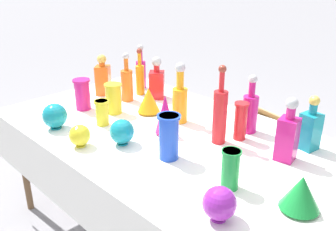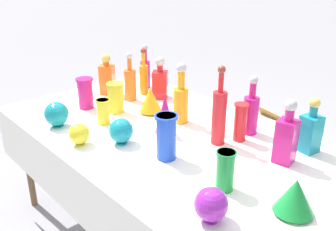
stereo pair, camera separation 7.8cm
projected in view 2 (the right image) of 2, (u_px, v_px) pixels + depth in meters
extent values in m
cube|color=white|center=(168.00, 134.00, 2.11)|extent=(2.05, 1.17, 0.03)
cube|color=white|center=(78.00, 197.00, 1.81)|extent=(2.05, 0.01, 0.33)
cylinder|color=brown|center=(27.00, 161.00, 2.60)|extent=(0.04, 0.04, 0.73)
cylinder|color=brown|center=(138.00, 123.00, 3.19)|extent=(0.04, 0.04, 0.73)
cylinder|color=orange|center=(181.00, 106.00, 2.20)|extent=(0.09, 0.09, 0.21)
cylinder|color=orange|center=(181.00, 80.00, 2.14)|extent=(0.04, 0.04, 0.11)
sphere|color=#B2B2B7|center=(181.00, 68.00, 2.11)|extent=(0.06, 0.06, 0.06)
cylinder|color=red|center=(219.00, 118.00, 1.93)|extent=(0.07, 0.07, 0.28)
cylinder|color=red|center=(221.00, 82.00, 1.85)|extent=(0.03, 0.03, 0.11)
sphere|color=maroon|center=(222.00, 70.00, 1.83)|extent=(0.04, 0.04, 0.04)
cylinder|color=orange|center=(130.00, 85.00, 2.54)|extent=(0.08, 0.08, 0.21)
cylinder|color=orange|center=(129.00, 64.00, 2.48)|extent=(0.03, 0.03, 0.09)
sphere|color=#B2B2B7|center=(129.00, 56.00, 2.46)|extent=(0.04, 0.04, 0.04)
cylinder|color=orange|center=(144.00, 80.00, 2.66)|extent=(0.06, 0.06, 0.21)
cylinder|color=orange|center=(143.00, 59.00, 2.60)|extent=(0.03, 0.03, 0.09)
sphere|color=maroon|center=(143.00, 51.00, 2.58)|extent=(0.04, 0.04, 0.04)
cylinder|color=#C61972|center=(145.00, 74.00, 2.80)|extent=(0.07, 0.07, 0.20)
cylinder|color=#C61972|center=(145.00, 55.00, 2.74)|extent=(0.03, 0.03, 0.09)
sphere|color=#B2B2B7|center=(145.00, 47.00, 2.72)|extent=(0.05, 0.05, 0.05)
cylinder|color=#C61972|center=(250.00, 116.00, 2.06)|extent=(0.09, 0.09, 0.21)
cylinder|color=#C61972|center=(253.00, 90.00, 2.00)|extent=(0.04, 0.04, 0.09)
sphere|color=#B2B2B7|center=(254.00, 80.00, 1.98)|extent=(0.05, 0.05, 0.05)
cube|color=teal|center=(310.00, 134.00, 1.86)|extent=(0.10, 0.10, 0.19)
cylinder|color=teal|center=(314.00, 111.00, 1.81)|extent=(0.04, 0.04, 0.05)
sphere|color=gold|center=(315.00, 103.00, 1.80)|extent=(0.05, 0.05, 0.05)
cube|color=red|center=(160.00, 85.00, 2.59)|extent=(0.14, 0.14, 0.19)
cylinder|color=red|center=(160.00, 68.00, 2.54)|extent=(0.04, 0.04, 0.05)
sphere|color=#B2B2B7|center=(160.00, 62.00, 2.52)|extent=(0.07, 0.07, 0.07)
cube|color=#C61972|center=(286.00, 142.00, 1.76)|extent=(0.10, 0.10, 0.21)
cylinder|color=#C61972|center=(289.00, 115.00, 1.71)|extent=(0.04, 0.04, 0.06)
sphere|color=#B2B2B7|center=(291.00, 105.00, 1.69)|extent=(0.06, 0.06, 0.06)
cube|color=orange|center=(107.00, 80.00, 2.67)|extent=(0.14, 0.14, 0.21)
cylinder|color=orange|center=(106.00, 63.00, 2.62)|extent=(0.04, 0.04, 0.03)
sphere|color=gold|center=(106.00, 58.00, 2.61)|extent=(0.06, 0.06, 0.06)
cylinder|color=#198C38|center=(225.00, 171.00, 1.55)|extent=(0.08, 0.08, 0.18)
cylinder|color=#198C38|center=(226.00, 153.00, 1.52)|extent=(0.08, 0.08, 0.01)
cylinder|color=#C61972|center=(85.00, 93.00, 2.41)|extent=(0.10, 0.10, 0.20)
cylinder|color=#C61972|center=(84.00, 79.00, 2.37)|extent=(0.11, 0.11, 0.01)
cylinder|color=yellow|center=(103.00, 112.00, 2.19)|extent=(0.07, 0.07, 0.15)
cylinder|color=yellow|center=(102.00, 101.00, 2.16)|extent=(0.09, 0.09, 0.01)
cylinder|color=red|center=(240.00, 122.00, 1.97)|extent=(0.07, 0.07, 0.21)
cylinder|color=red|center=(242.00, 105.00, 1.94)|extent=(0.08, 0.08, 0.01)
cylinder|color=yellow|center=(116.00, 98.00, 2.34)|extent=(0.10, 0.10, 0.19)
cylinder|color=yellow|center=(115.00, 84.00, 2.31)|extent=(0.11, 0.11, 0.01)
cylinder|color=blue|center=(166.00, 137.00, 1.79)|extent=(0.10, 0.10, 0.23)
cylinder|color=blue|center=(166.00, 116.00, 1.75)|extent=(0.11, 0.11, 0.01)
cylinder|color=orange|center=(151.00, 112.00, 2.37)|extent=(0.09, 0.09, 0.01)
cone|color=orange|center=(151.00, 100.00, 2.34)|extent=(0.14, 0.14, 0.15)
cylinder|color=#C61972|center=(165.00, 133.00, 2.08)|extent=(0.06, 0.06, 0.01)
cone|color=#C61972|center=(165.00, 114.00, 2.04)|extent=(0.11, 0.11, 0.22)
cylinder|color=#198C38|center=(293.00, 212.00, 1.44)|extent=(0.08, 0.08, 0.01)
cone|color=#198C38|center=(295.00, 195.00, 1.41)|extent=(0.16, 0.16, 0.14)
cylinder|color=yellow|center=(80.00, 144.00, 1.96)|extent=(0.05, 0.05, 0.01)
sphere|color=yellow|center=(79.00, 134.00, 1.94)|extent=(0.11, 0.11, 0.11)
cylinder|color=teal|center=(58.00, 126.00, 2.18)|extent=(0.06, 0.06, 0.01)
sphere|color=teal|center=(56.00, 114.00, 2.15)|extent=(0.14, 0.14, 0.14)
cylinder|color=purple|center=(210.00, 219.00, 1.40)|extent=(0.06, 0.06, 0.01)
sphere|color=purple|center=(211.00, 204.00, 1.37)|extent=(0.13, 0.13, 0.13)
cylinder|color=teal|center=(122.00, 142.00, 1.98)|extent=(0.06, 0.06, 0.01)
sphere|color=teal|center=(121.00, 131.00, 1.95)|extent=(0.13, 0.13, 0.13)
cube|color=white|center=(40.00, 128.00, 2.11)|extent=(0.05, 0.02, 0.04)
cube|color=tan|center=(266.00, 140.00, 3.34)|extent=(0.56, 0.49, 0.31)
cube|color=tan|center=(276.00, 117.00, 3.34)|extent=(0.45, 0.16, 0.09)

